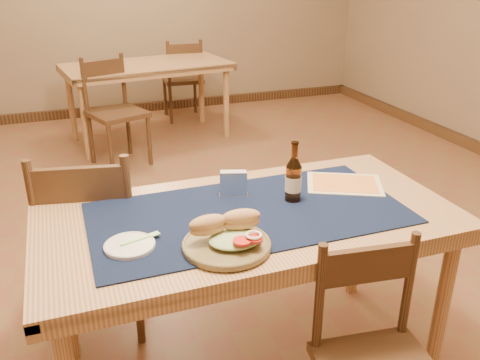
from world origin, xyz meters
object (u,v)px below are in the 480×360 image
object	(u,v)px
sandwich_plate	(228,238)
napkin_holder	(233,184)
chair_main_far	(93,239)
beer_bottle	(293,179)
back_table	(147,72)
main_table	(249,232)

from	to	relation	value
sandwich_plate	napkin_holder	world-z (taller)	sandwich_plate
chair_main_far	sandwich_plate	xyz separation A→B (m)	(0.41, -0.70, 0.30)
beer_bottle	chair_main_far	bearing A→B (deg)	150.23
sandwich_plate	back_table	bearing A→B (deg)	84.16
chair_main_far	beer_bottle	size ratio (longest dim) A/B	3.79
back_table	napkin_holder	world-z (taller)	napkin_holder
sandwich_plate	chair_main_far	bearing A→B (deg)	120.57
back_table	beer_bottle	bearing A→B (deg)	-89.82
back_table	main_table	bearing A→B (deg)	-93.47
back_table	beer_bottle	world-z (taller)	beer_bottle
sandwich_plate	beer_bottle	world-z (taller)	beer_bottle
main_table	beer_bottle	bearing A→B (deg)	11.80
back_table	chair_main_far	bearing A→B (deg)	-105.58
back_table	sandwich_plate	size ratio (longest dim) A/B	5.38
beer_bottle	main_table	bearing A→B (deg)	-168.20
chair_main_far	main_table	bearing A→B (deg)	-40.48
main_table	chair_main_far	xyz separation A→B (m)	(-0.57, 0.48, -0.18)
back_table	napkin_holder	xyz separation A→B (m)	(-0.20, -3.06, 0.14)
chair_main_far	beer_bottle	world-z (taller)	beer_bottle
back_table	chair_main_far	size ratio (longest dim) A/B	1.73
chair_main_far	back_table	bearing A→B (deg)	74.42
main_table	back_table	world-z (taller)	same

